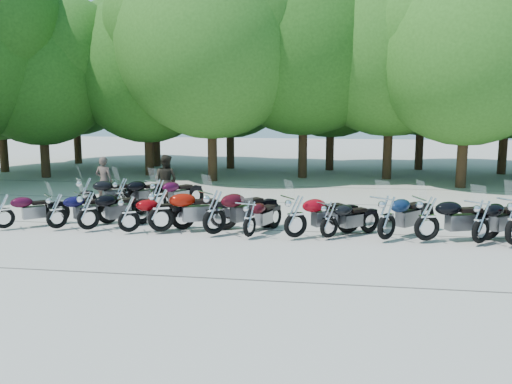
# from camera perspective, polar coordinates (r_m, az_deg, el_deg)

# --- Properties ---
(ground) EXTENTS (90.00, 90.00, 0.00)m
(ground) POSITION_cam_1_polar(r_m,az_deg,el_deg) (14.15, -0.93, -5.36)
(ground) COLOR #A39E93
(ground) RESTS_ON ground
(tree_1) EXTENTS (6.97, 6.97, 8.55)m
(tree_1) POSITION_cam_1_polar(r_m,az_deg,el_deg) (28.64, -21.79, 11.54)
(tree_1) COLOR #3A2614
(tree_1) RESTS_ON ground
(tree_2) EXTENTS (7.31, 7.31, 8.97)m
(tree_2) POSITION_cam_1_polar(r_m,az_deg,el_deg) (28.08, -11.45, 12.57)
(tree_2) COLOR #3A2614
(tree_2) RESTS_ON ground
(tree_3) EXTENTS (8.70, 8.70, 10.67)m
(tree_3) POSITION_cam_1_polar(r_m,az_deg,el_deg) (25.59, -4.76, 15.34)
(tree_3) COLOR #3A2614
(tree_3) RESTS_ON ground
(tree_4) EXTENTS (9.13, 9.13, 11.20)m
(tree_4) POSITION_cam_1_polar(r_m,az_deg,el_deg) (26.83, 5.10, 15.72)
(tree_4) COLOR #3A2614
(tree_4) RESTS_ON ground
(tree_5) EXTENTS (9.04, 9.04, 11.10)m
(tree_5) POSITION_cam_1_polar(r_m,az_deg,el_deg) (26.98, 14.10, 15.32)
(tree_5) COLOR #3A2614
(tree_5) RESTS_ON ground
(tree_6) EXTENTS (8.00, 8.00, 9.82)m
(tree_6) POSITION_cam_1_polar(r_m,az_deg,el_deg) (24.98, 21.47, 13.73)
(tree_6) COLOR #3A2614
(tree_6) RESTS_ON ground
(tree_9) EXTENTS (7.59, 7.59, 9.32)m
(tree_9) POSITION_cam_1_polar(r_m,az_deg,el_deg) (34.95, -18.63, 11.91)
(tree_9) COLOR #3A2614
(tree_9) RESTS_ON ground
(tree_10) EXTENTS (7.78, 7.78, 9.55)m
(tree_10) POSITION_cam_1_polar(r_m,az_deg,el_deg) (32.34, -10.67, 12.73)
(tree_10) COLOR #3A2614
(tree_10) RESTS_ON ground
(tree_11) EXTENTS (7.56, 7.56, 9.28)m
(tree_11) POSITION_cam_1_polar(r_m,az_deg,el_deg) (30.60, -2.78, 12.78)
(tree_11) COLOR #3A2614
(tree_11) RESTS_ON ground
(tree_12) EXTENTS (7.88, 7.88, 9.67)m
(tree_12) POSITION_cam_1_polar(r_m,az_deg,el_deg) (30.06, 7.97, 13.21)
(tree_12) COLOR #3A2614
(tree_12) RESTS_ON ground
(tree_13) EXTENTS (8.31, 8.31, 10.20)m
(tree_13) POSITION_cam_1_polar(r_m,az_deg,el_deg) (31.39, 17.22, 13.30)
(tree_13) COLOR #3A2614
(tree_13) RESTS_ON ground
(tree_14) EXTENTS (8.02, 8.02, 9.84)m
(tree_14) POSITION_cam_1_polar(r_m,az_deg,el_deg) (30.84, 25.11, 12.54)
(tree_14) COLOR #3A2614
(tree_14) RESTS_ON ground
(motorcycle_0) EXTENTS (1.97, 1.85, 1.17)m
(motorcycle_0) POSITION_cam_1_polar(r_m,az_deg,el_deg) (17.00, -25.06, -1.74)
(motorcycle_0) COLOR #38071D
(motorcycle_0) RESTS_ON ground
(motorcycle_1) EXTENTS (1.93, 1.97, 1.20)m
(motorcycle_1) POSITION_cam_1_polar(r_m,az_deg,el_deg) (16.39, -20.26, -1.78)
(motorcycle_1) COLOR #0D0B33
(motorcycle_1) RESTS_ON ground
(motorcycle_2) EXTENTS (2.08, 2.14, 1.29)m
(motorcycle_2) POSITION_cam_1_polar(r_m,az_deg,el_deg) (15.92, -17.26, -1.76)
(motorcycle_2) COLOR black
(motorcycle_2) RESTS_ON ground
(motorcycle_3) EXTENTS (2.16, 1.65, 1.20)m
(motorcycle_3) POSITION_cam_1_polar(r_m,az_deg,el_deg) (15.35, -13.25, -2.15)
(motorcycle_3) COLOR maroon
(motorcycle_3) RESTS_ON ground
(motorcycle_4) EXTENTS (2.61, 1.75, 1.43)m
(motorcycle_4) POSITION_cam_1_polar(r_m,az_deg,el_deg) (15.16, -10.00, -1.76)
(motorcycle_4) COLOR maroon
(motorcycle_4) RESTS_ON ground
(motorcycle_5) EXTENTS (2.34, 2.35, 1.44)m
(motorcycle_5) POSITION_cam_1_polar(r_m,az_deg,el_deg) (14.67, -4.41, -1.98)
(motorcycle_5) COLOR #3A0810
(motorcycle_5) RESTS_ON ground
(motorcycle_6) EXTENTS (1.29, 2.12, 1.15)m
(motorcycle_6) POSITION_cam_1_polar(r_m,az_deg,el_deg) (14.43, -0.69, -2.73)
(motorcycle_6) COLOR #32060C
(motorcycle_6) RESTS_ON ground
(motorcycle_7) EXTENTS (2.38, 1.98, 1.35)m
(motorcycle_7) POSITION_cam_1_polar(r_m,az_deg,el_deg) (14.32, 4.19, -2.43)
(motorcycle_7) COLOR maroon
(motorcycle_7) RESTS_ON ground
(motorcycle_8) EXTENTS (1.95, 1.82, 1.16)m
(motorcycle_8) POSITION_cam_1_polar(r_m,az_deg,el_deg) (14.45, 7.71, -2.78)
(motorcycle_8) COLOR black
(motorcycle_8) RESTS_ON ground
(motorcycle_9) EXTENTS (2.16, 2.33, 1.38)m
(motorcycle_9) POSITION_cam_1_polar(r_m,az_deg,el_deg) (14.46, 13.60, -2.50)
(motorcycle_9) COLOR #0D1E3C
(motorcycle_9) RESTS_ON ground
(motorcycle_10) EXTENTS (2.55, 1.55, 1.38)m
(motorcycle_10) POSITION_cam_1_polar(r_m,az_deg,el_deg) (14.61, 17.59, -2.54)
(motorcycle_10) COLOR black
(motorcycle_10) RESTS_ON ground
(motorcycle_11) EXTENTS (2.20, 2.14, 1.33)m
(motorcycle_11) POSITION_cam_1_polar(r_m,az_deg,el_deg) (14.82, 22.62, -2.77)
(motorcycle_11) COLOR black
(motorcycle_11) RESTS_ON ground
(motorcycle_13) EXTENTS (2.29, 1.94, 1.31)m
(motorcycle_13) POSITION_cam_1_polar(r_m,az_deg,el_deg) (18.88, -17.44, -0.08)
(motorcycle_13) COLOR black
(motorcycle_13) RESTS_ON ground
(motorcycle_14) EXTENTS (2.06, 2.15, 1.29)m
(motorcycle_14) POSITION_cam_1_polar(r_m,az_deg,el_deg) (18.54, -13.96, -0.13)
(motorcycle_14) COLOR black
(motorcycle_14) RESTS_ON ground
(motorcycle_15) EXTENTS (1.79, 2.32, 1.29)m
(motorcycle_15) POSITION_cam_1_polar(r_m,az_deg,el_deg) (17.94, -10.26, -0.29)
(motorcycle_15) COLOR #3D0826
(motorcycle_15) RESTS_ON ground
(rider_0) EXTENTS (0.66, 0.46, 1.74)m
(rider_0) POSITION_cam_1_polar(r_m,az_deg,el_deg) (20.04, -15.69, 1.13)
(rider_0) COLOR #4D3E37
(rider_0) RESTS_ON ground
(rider_1) EXTENTS (1.04, 0.90, 1.83)m
(rider_1) POSITION_cam_1_polar(r_m,az_deg,el_deg) (19.27, -9.48, 1.18)
(rider_1) COLOR black
(rider_1) RESTS_ON ground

